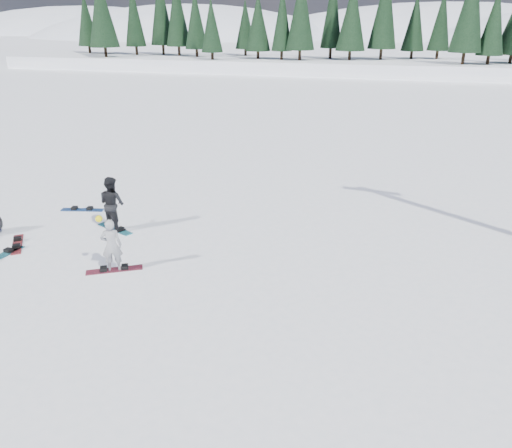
{
  "coord_description": "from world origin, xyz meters",
  "views": [
    {
      "loc": [
        7.28,
        -11.61,
        6.37
      ],
      "look_at": [
        3.83,
        0.64,
        1.1
      ],
      "focal_mm": 35.0,
      "sensor_mm": 36.0,
      "label": 1
    }
  ],
  "objects_px": {
    "snowboarder_woman": "(111,245)",
    "snowboard_loose_b": "(17,244)",
    "snowboarder_man": "(112,204)",
    "snowboard_loose_a": "(1,256)",
    "snowboard_loose_c": "(82,210)"
  },
  "relations": [
    {
      "from": "snowboard_loose_a",
      "to": "snowboard_loose_b",
      "type": "distance_m",
      "value": 0.82
    },
    {
      "from": "snowboarder_man",
      "to": "snowboard_loose_b",
      "type": "xyz_separation_m",
      "value": [
        -2.23,
        -1.88,
        -0.87
      ]
    },
    {
      "from": "snowboarder_woman",
      "to": "snowboard_loose_b",
      "type": "xyz_separation_m",
      "value": [
        -3.71,
        0.69,
        -0.75
      ]
    },
    {
      "from": "snowboarder_woman",
      "to": "snowboard_loose_b",
      "type": "height_order",
      "value": "snowboarder_woman"
    },
    {
      "from": "snowboard_loose_c",
      "to": "snowboard_loose_a",
      "type": "bearing_deg",
      "value": -103.88
    },
    {
      "from": "snowboarder_woman",
      "to": "snowboarder_man",
      "type": "relative_size",
      "value": 0.92
    },
    {
      "from": "snowboarder_woman",
      "to": "snowboarder_man",
      "type": "distance_m",
      "value": 2.97
    },
    {
      "from": "snowboard_loose_a",
      "to": "snowboard_loose_b",
      "type": "bearing_deg",
      "value": 15.04
    },
    {
      "from": "snowboarder_woman",
      "to": "snowboard_loose_a",
      "type": "relative_size",
      "value": 1.09
    },
    {
      "from": "snowboarder_man",
      "to": "snowboard_loose_b",
      "type": "distance_m",
      "value": 3.04
    },
    {
      "from": "snowboard_loose_a",
      "to": "snowboard_loose_b",
      "type": "xyz_separation_m",
      "value": [
        -0.11,
        0.81,
        0.0
      ]
    },
    {
      "from": "snowboarder_woman",
      "to": "snowboard_loose_a",
      "type": "xyz_separation_m",
      "value": [
        -3.6,
        -0.13,
        -0.75
      ]
    },
    {
      "from": "snowboard_loose_c",
      "to": "snowboard_loose_a",
      "type": "height_order",
      "value": "same"
    },
    {
      "from": "snowboard_loose_b",
      "to": "snowboard_loose_c",
      "type": "bearing_deg",
      "value": 140.08
    },
    {
      "from": "snowboarder_man",
      "to": "snowboard_loose_a",
      "type": "xyz_separation_m",
      "value": [
        -2.11,
        -2.7,
        -0.87
      ]
    }
  ]
}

